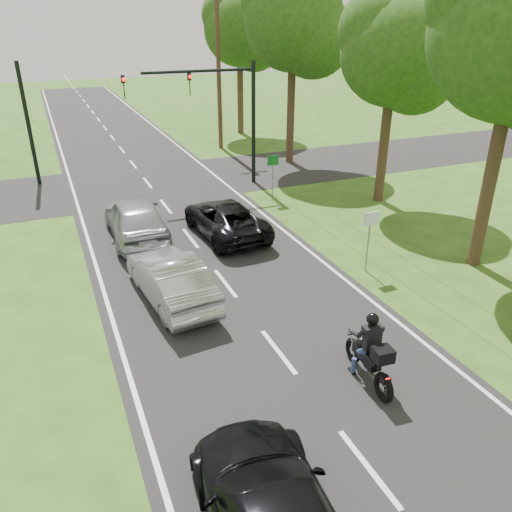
# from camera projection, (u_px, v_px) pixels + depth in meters

# --- Properties ---
(ground) EXTENTS (140.00, 140.00, 0.00)m
(ground) POSITION_uv_depth(u_px,v_px,m) (278.00, 352.00, 12.81)
(ground) COLOR #2C4914
(ground) RESTS_ON ground
(road) EXTENTS (8.00, 100.00, 0.01)m
(road) POSITION_uv_depth(u_px,v_px,m) (177.00, 221.00, 21.13)
(road) COLOR black
(road) RESTS_ON ground
(cross_road) EXTENTS (60.00, 7.00, 0.01)m
(cross_road) POSITION_uv_depth(u_px,v_px,m) (147.00, 183.00, 26.12)
(cross_road) COLOR black
(cross_road) RESTS_ON ground
(motorcycle_rider) EXTENTS (0.63, 2.12, 1.83)m
(motorcycle_rider) POSITION_uv_depth(u_px,v_px,m) (371.00, 356.00, 11.49)
(motorcycle_rider) COLOR black
(motorcycle_rider) RESTS_ON ground
(dark_suv) EXTENTS (2.45, 4.88, 1.33)m
(dark_suv) POSITION_uv_depth(u_px,v_px,m) (225.00, 219.00, 19.55)
(dark_suv) COLOR black
(dark_suv) RESTS_ON road
(silver_sedan) EXTENTS (1.97, 4.55, 1.46)m
(silver_sedan) POSITION_uv_depth(u_px,v_px,m) (171.00, 278.00, 14.87)
(silver_sedan) COLOR #A5A6AA
(silver_sedan) RESTS_ON road
(silver_suv) EXTENTS (2.03, 4.93, 1.67)m
(silver_suv) POSITION_uv_depth(u_px,v_px,m) (135.00, 218.00, 19.10)
(silver_suv) COLOR #9EA0A5
(silver_suv) RESTS_ON road
(traffic_signal) EXTENTS (6.38, 0.44, 6.00)m
(traffic_signal) POSITION_uv_depth(u_px,v_px,m) (218.00, 103.00, 23.86)
(traffic_signal) COLOR black
(traffic_signal) RESTS_ON ground
(signal_pole_far) EXTENTS (0.20, 0.20, 6.00)m
(signal_pole_far) POSITION_uv_depth(u_px,v_px,m) (29.00, 126.00, 24.65)
(signal_pole_far) COLOR black
(signal_pole_far) RESTS_ON ground
(utility_pole_far) EXTENTS (1.60, 0.28, 10.00)m
(utility_pole_far) POSITION_uv_depth(u_px,v_px,m) (219.00, 67.00, 31.13)
(utility_pole_far) COLOR #4B3522
(utility_pole_far) RESTS_ON ground
(sign_white) EXTENTS (0.55, 0.07, 2.12)m
(sign_white) POSITION_uv_depth(u_px,v_px,m) (370.00, 227.00, 16.27)
(sign_white) COLOR slate
(sign_white) RESTS_ON ground
(sign_green) EXTENTS (0.55, 0.07, 2.12)m
(sign_green) POSITION_uv_depth(u_px,v_px,m) (273.00, 167.00, 22.99)
(sign_green) COLOR slate
(sign_green) RESTS_ON ground
(tree_row_c) EXTENTS (4.80, 4.65, 8.76)m
(tree_row_c) POSITION_uv_depth(u_px,v_px,m) (401.00, 59.00, 20.91)
(tree_row_c) COLOR #332316
(tree_row_c) RESTS_ON ground
(tree_row_d) EXTENTS (5.76, 5.58, 10.45)m
(tree_row_d) POSITION_uv_depth(u_px,v_px,m) (300.00, 26.00, 26.79)
(tree_row_d) COLOR #332316
(tree_row_d) RESTS_ON ground
(tree_row_e) EXTENTS (5.28, 5.12, 9.61)m
(tree_row_e) POSITION_uv_depth(u_px,v_px,m) (244.00, 34.00, 34.68)
(tree_row_e) COLOR #332316
(tree_row_e) RESTS_ON ground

